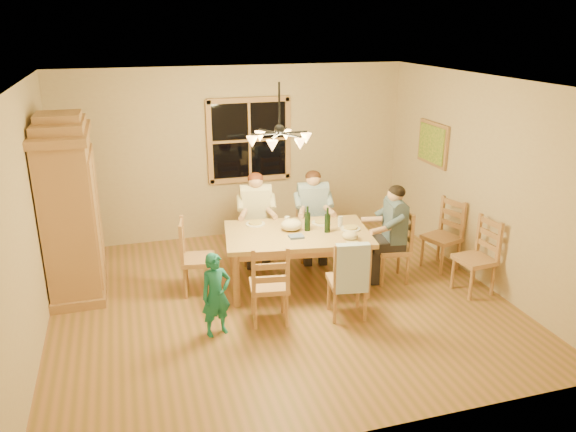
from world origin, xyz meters
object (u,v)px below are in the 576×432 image
object	(u,v)px
dining_table	(297,239)
chair_near_left	(269,297)
chair_end_left	(199,270)
wine_bottle_b	(328,220)
adult_woman	(256,207)
chair_spare_front	(473,270)
chair_far_left	(257,242)
chair_near_right	(347,292)
adult_plaid_man	(313,204)
adult_slate_man	(394,222)
chandelier	(279,138)
armoire	(71,212)
chair_far_right	(312,239)
chair_end_right	(391,259)
wine_bottle_a	(307,218)
chair_spare_back	(441,248)
child	(216,295)

from	to	relation	value
dining_table	chair_near_left	xyz separation A→B (m)	(-0.59, -0.79, -0.36)
chair_end_left	wine_bottle_b	world-z (taller)	wine_bottle_b
dining_table	adult_woman	bearing A→B (deg)	109.12
chair_spare_front	chair_end_left	bearing A→B (deg)	67.85
chair_far_left	chair_end_left	bearing A→B (deg)	46.74
chair_far_left	chair_end_left	distance (m)	1.20
dining_table	wine_bottle_b	world-z (taller)	wine_bottle_b
wine_bottle_b	adult_woman	bearing A→B (deg)	123.52
chair_near_right	adult_plaid_man	xyz separation A→B (m)	(0.16, 1.74, 0.54)
adult_slate_man	chandelier	bearing A→B (deg)	104.46
armoire	chair_far_right	size ratio (longest dim) A/B	2.32
chair_end_right	chair_spare_front	world-z (taller)	same
dining_table	wine_bottle_b	size ratio (longest dim) A/B	6.05
adult_woman	chair_spare_front	bearing A→B (deg)	153.03
dining_table	adult_plaid_man	bearing A→B (deg)	58.85
armoire	wine_bottle_a	size ratio (longest dim) A/B	6.97
chair_far_left	adult_woman	world-z (taller)	adult_woman
chandelier	chair_end_left	distance (m)	2.08
chair_near_right	wine_bottle_a	bearing A→B (deg)	109.61
chandelier	chair_near_left	xyz separation A→B (m)	(-0.25, -0.44, -1.77)
chandelier	chair_spare_back	size ratio (longest dim) A/B	0.78
chair_near_right	chair_end_right	world-z (taller)	same
chair_end_left	chair_end_right	xyz separation A→B (m)	(2.53, -0.39, 0.00)
chair_near_left	chair_end_left	size ratio (longest dim) A/B	1.00
adult_slate_man	chair_spare_back	world-z (taller)	adult_slate_man
chair_far_left	wine_bottle_a	bearing A→B (deg)	125.72
chair_near_left	adult_slate_man	world-z (taller)	adult_slate_man
adult_slate_man	chair_spare_front	size ratio (longest dim) A/B	0.88
chandelier	chair_near_right	xyz separation A→B (m)	(0.66, -0.58, -1.77)
chandelier	adult_plaid_man	bearing A→B (deg)	54.70
chair_spare_front	chair_spare_back	world-z (taller)	same
chair_end_right	chair_spare_back	size ratio (longest dim) A/B	1.00
armoire	chair_end_right	xyz separation A→B (m)	(4.02, -0.96, -0.75)
adult_plaid_man	chair_far_left	bearing A→B (deg)	-0.00
wine_bottle_a	chair_spare_front	xyz separation A→B (m)	(1.97, -0.84, -0.62)
chair_near_right	chair_end_left	bearing A→B (deg)	153.43
wine_bottle_b	chair_near_left	bearing A→B (deg)	-144.63
armoire	chair_spare_back	xyz separation A→B (m)	(4.87, -0.80, -0.75)
chair_far_left	adult_plaid_man	bearing A→B (deg)	180.00
child	chair_spare_front	xyz separation A→B (m)	(3.34, 0.08, -0.18)
chair_end_left	wine_bottle_b	xyz separation A→B (m)	(1.63, -0.31, 0.62)
chair_far_left	chair_spare_front	bearing A→B (deg)	153.03
chair_far_right	adult_woman	distance (m)	0.98
chair_end_left	chair_spare_front	distance (m)	3.53
chair_end_right	wine_bottle_a	bearing A→B (deg)	88.00
chandelier	chair_spare_front	size ratio (longest dim) A/B	0.78
chair_end_left	child	world-z (taller)	chair_end_left
adult_woman	chair_spare_back	xyz separation A→B (m)	(2.44, -0.97, -0.54)
chair_near_left	chair_far_right	bearing A→B (deg)	64.80
adult_woman	adult_slate_man	world-z (taller)	same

